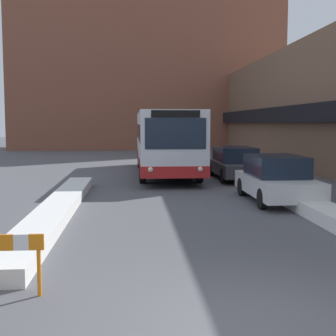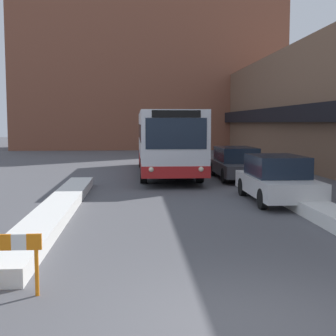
# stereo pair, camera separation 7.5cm
# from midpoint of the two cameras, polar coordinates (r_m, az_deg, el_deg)

# --- Properties ---
(ground_plane) EXTENTS (160.00, 160.00, 0.00)m
(ground_plane) POSITION_cam_midpoint_polar(r_m,az_deg,el_deg) (6.29, 10.12, -18.65)
(ground_plane) COLOR #515156
(building_row_right) EXTENTS (5.50, 60.00, 7.04)m
(building_row_right) POSITION_cam_midpoint_polar(r_m,az_deg,el_deg) (31.70, 17.21, 7.01)
(building_row_right) COLOR brown
(building_row_right) RESTS_ON ground_plane
(building_backdrop_far) EXTENTS (26.00, 8.00, 19.21)m
(building_backdrop_far) POSITION_cam_midpoint_polar(r_m,az_deg,el_deg) (48.10, -2.33, 13.95)
(building_backdrop_far) COLOR brown
(building_backdrop_far) RESTS_ON ground_plane
(snow_bank_left) EXTENTS (0.90, 12.20, 0.32)m
(snow_bank_left) POSITION_cam_midpoint_polar(r_m,az_deg,el_deg) (13.65, -13.10, -4.77)
(snow_bank_left) COLOR silver
(snow_bank_left) RESTS_ON ground_plane
(snow_bank_right) EXTENTS (0.90, 11.68, 0.37)m
(snow_bank_right) POSITION_cam_midpoint_polar(r_m,az_deg,el_deg) (13.31, 18.38, -5.06)
(snow_bank_right) COLOR silver
(snow_bank_right) RESTS_ON ground_plane
(city_bus) EXTENTS (2.69, 11.51, 3.08)m
(city_bus) POSITION_cam_midpoint_polar(r_m,az_deg,el_deg) (23.41, -0.12, 3.38)
(city_bus) COLOR silver
(city_bus) RESTS_ON ground_plane
(parked_car_front) EXTENTS (1.87, 4.24, 1.50)m
(parked_car_front) POSITION_cam_midpoint_polar(r_m,az_deg,el_deg) (15.65, 13.26, -1.29)
(parked_car_front) COLOR silver
(parked_car_front) RESTS_ON ground_plane
(parked_car_back) EXTENTS (1.87, 4.85, 1.45)m
(parked_car_back) POSITION_cam_midpoint_polar(r_m,az_deg,el_deg) (21.61, 8.40, 0.61)
(parked_car_back) COLOR #38383D
(parked_car_back) RESTS_ON ground_plane
(construction_barricade) EXTENTS (1.10, 0.06, 0.94)m
(construction_barricade) POSITION_cam_midpoint_polar(r_m,az_deg,el_deg) (7.38, -19.09, -9.70)
(construction_barricade) COLOR orange
(construction_barricade) RESTS_ON ground_plane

